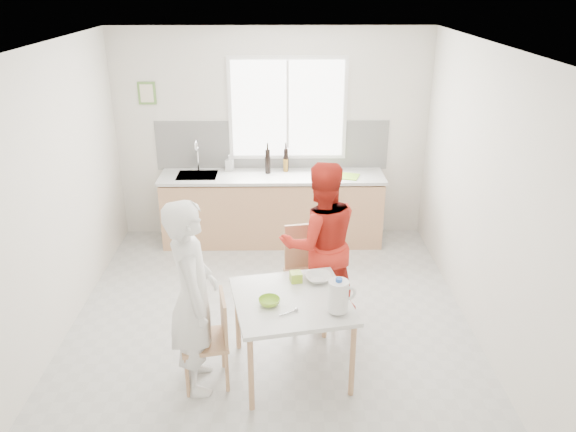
# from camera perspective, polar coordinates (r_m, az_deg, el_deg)

# --- Properties ---
(ground) EXTENTS (4.50, 4.50, 0.00)m
(ground) POSITION_cam_1_polar(r_m,az_deg,el_deg) (5.78, -1.78, -10.85)
(ground) COLOR #B7B7B2
(ground) RESTS_ON ground
(room_shell) EXTENTS (4.50, 4.50, 4.50)m
(room_shell) POSITION_cam_1_polar(r_m,az_deg,el_deg) (5.05, -2.01, 4.83)
(room_shell) COLOR silver
(room_shell) RESTS_ON ground
(window) EXTENTS (1.50, 0.06, 1.30)m
(window) POSITION_cam_1_polar(r_m,az_deg,el_deg) (7.19, -0.04, 10.83)
(window) COLOR white
(window) RESTS_ON room_shell
(backsplash) EXTENTS (3.00, 0.02, 0.65)m
(backsplash) POSITION_cam_1_polar(r_m,az_deg,el_deg) (7.31, -1.62, 7.20)
(backsplash) COLOR white
(backsplash) RESTS_ON room_shell
(picture_frame) EXTENTS (0.22, 0.03, 0.28)m
(picture_frame) POSITION_cam_1_polar(r_m,az_deg,el_deg) (7.34, -14.15, 12.00)
(picture_frame) COLOR #5D8B3F
(picture_frame) RESTS_ON room_shell
(kitchen_counter) EXTENTS (2.84, 0.64, 1.37)m
(kitchen_counter) POSITION_cam_1_polar(r_m,az_deg,el_deg) (7.31, -1.61, 0.48)
(kitchen_counter) COLOR tan
(kitchen_counter) RESTS_ON ground
(dining_table) EXTENTS (1.12, 1.12, 0.73)m
(dining_table) POSITION_cam_1_polar(r_m,az_deg,el_deg) (4.81, 0.37, -9.17)
(dining_table) COLOR silver
(dining_table) RESTS_ON ground
(chair_left) EXTENTS (0.45, 0.45, 0.83)m
(chair_left) POSITION_cam_1_polar(r_m,az_deg,el_deg) (4.85, -7.78, -11.98)
(chair_left) COLOR tan
(chair_left) RESTS_ON ground
(chair_far) EXTENTS (0.53, 0.53, 0.98)m
(chair_far) POSITION_cam_1_polar(r_m,az_deg,el_deg) (5.64, 2.07, -5.42)
(chair_far) COLOR tan
(chair_far) RESTS_ON ground
(person_white) EXTENTS (0.52, 0.69, 1.70)m
(person_white) POSITION_cam_1_polar(r_m,az_deg,el_deg) (4.63, -9.62, -8.16)
(person_white) COLOR white
(person_white) RESTS_ON ground
(person_red) EXTENTS (0.92, 0.78, 1.66)m
(person_red) POSITION_cam_1_polar(r_m,az_deg,el_deg) (5.49, 3.31, -2.78)
(person_red) COLOR red
(person_red) RESTS_ON ground
(bowl_green) EXTENTS (0.21, 0.21, 0.06)m
(bowl_green) POSITION_cam_1_polar(r_m,az_deg,el_deg) (4.68, -1.92, -8.69)
(bowl_green) COLOR #8FC62D
(bowl_green) RESTS_ON dining_table
(bowl_white) EXTENTS (0.27, 0.27, 0.06)m
(bowl_white) POSITION_cam_1_polar(r_m,az_deg,el_deg) (5.03, 3.12, -6.29)
(bowl_white) COLOR white
(bowl_white) RESTS_ON dining_table
(milk_jug) EXTENTS (0.23, 0.16, 0.29)m
(milk_jug) POSITION_cam_1_polar(r_m,az_deg,el_deg) (4.53, 5.19, -8.05)
(milk_jug) COLOR white
(milk_jug) RESTS_ON dining_table
(green_box) EXTENTS (0.12, 0.12, 0.09)m
(green_box) POSITION_cam_1_polar(r_m,az_deg,el_deg) (5.01, 0.81, -6.21)
(green_box) COLOR #9BC32D
(green_box) RESTS_ON dining_table
(spoon) EXTENTS (0.14, 0.09, 0.01)m
(spoon) POSITION_cam_1_polar(r_m,az_deg,el_deg) (4.57, -0.03, -9.82)
(spoon) COLOR #A5A5AA
(spoon) RESTS_ON dining_table
(cutting_board) EXTENTS (0.41, 0.35, 0.01)m
(cutting_board) POSITION_cam_1_polar(r_m,az_deg,el_deg) (7.10, 5.76, 4.07)
(cutting_board) COLOR #8ACC2F
(cutting_board) RESTS_ON kitchen_counter
(wine_bottle_a) EXTENTS (0.07, 0.07, 0.32)m
(wine_bottle_a) POSITION_cam_1_polar(r_m,az_deg,el_deg) (7.15, -2.07, 5.60)
(wine_bottle_a) COLOR black
(wine_bottle_a) RESTS_ON kitchen_counter
(wine_bottle_b) EXTENTS (0.07, 0.07, 0.30)m
(wine_bottle_b) POSITION_cam_1_polar(r_m,az_deg,el_deg) (7.24, -0.22, 5.76)
(wine_bottle_b) COLOR black
(wine_bottle_b) RESTS_ON kitchen_counter
(jar_amber) EXTENTS (0.06, 0.06, 0.16)m
(jar_amber) POSITION_cam_1_polar(r_m,az_deg,el_deg) (7.23, -0.24, 5.16)
(jar_amber) COLOR olive
(jar_amber) RESTS_ON kitchen_counter
(soap_bottle) EXTENTS (0.11, 0.11, 0.21)m
(soap_bottle) POSITION_cam_1_polar(r_m,az_deg,el_deg) (7.31, -5.96, 5.44)
(soap_bottle) COLOR #999999
(soap_bottle) RESTS_ON kitchen_counter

